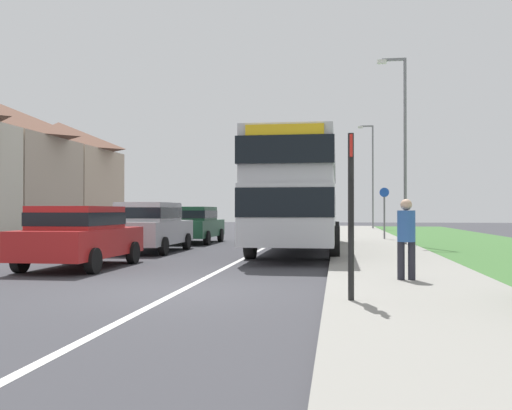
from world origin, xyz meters
TOP-DOWN VIEW (x-y plane):
  - ground_plane at (0.00, 0.00)m, footprint 120.00×120.00m
  - lane_marking_centre at (0.00, 8.00)m, footprint 0.14×60.00m
  - pavement_near_side at (4.20, 6.00)m, footprint 3.20×68.00m
  - double_decker_bus at (1.47, 9.97)m, footprint 2.80×11.32m
  - parked_car_red at (-3.60, 3.53)m, footprint 1.98×4.12m
  - parked_car_silver at (-3.63, 9.08)m, footprint 1.98×4.58m
  - parked_car_dark_green at (-3.46, 14.53)m, footprint 1.95×4.49m
  - pedestrian_at_stop at (4.11, 1.24)m, footprint 0.34×0.34m
  - bus_stop_sign at (3.00, -1.40)m, footprint 0.09×0.52m
  - cycle_route_sign at (4.98, 17.25)m, footprint 0.44×0.08m
  - street_lamp_mid at (5.36, 13.10)m, footprint 1.14×0.20m
  - street_lamp_far at (5.32, 33.08)m, footprint 1.14×0.20m
  - house_terrace_far_side at (-15.10, 18.26)m, footprint 6.51×19.14m

SIDE VIEW (x-z plane):
  - ground_plane at x=0.00m, z-range 0.00..0.00m
  - lane_marking_centre at x=0.00m, z-range 0.00..0.01m
  - pavement_near_side at x=4.20m, z-range 0.00..0.12m
  - parked_car_red at x=-3.60m, z-range 0.09..1.64m
  - parked_car_dark_green at x=-3.46m, z-range 0.08..1.70m
  - parked_car_silver at x=-3.63m, z-range 0.08..1.80m
  - pedestrian_at_stop at x=4.11m, z-range 0.14..1.81m
  - cycle_route_sign at x=4.98m, z-range 0.17..2.69m
  - bus_stop_sign at x=3.00m, z-range 0.24..2.84m
  - double_decker_bus at x=1.47m, z-range 0.29..3.99m
  - house_terrace_far_side at x=-15.10m, z-range 0.00..7.18m
  - street_lamp_mid at x=5.36m, z-range 0.55..8.04m
  - street_lamp_far at x=5.32m, z-range 0.55..8.34m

